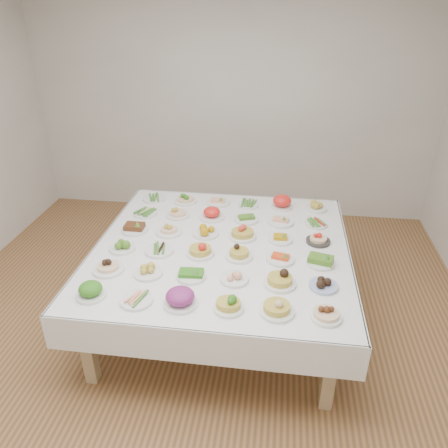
# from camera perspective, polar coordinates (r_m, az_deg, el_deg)

# --- Properties ---
(room_envelope) EXTENTS (5.02, 5.02, 2.81)m
(room_envelope) POSITION_cam_1_polar(r_m,az_deg,el_deg) (3.05, -4.78, 12.63)
(room_envelope) COLOR #9F6742
(room_envelope) RESTS_ON ground
(display_table) EXTENTS (2.13, 2.13, 0.75)m
(display_table) POSITION_cam_1_polar(r_m,az_deg,el_deg) (3.71, -0.31, -3.78)
(display_table) COLOR white
(display_table) RESTS_ON ground
(dish_0) EXTENTS (0.21, 0.21, 0.12)m
(dish_0) POSITION_cam_1_polar(r_m,az_deg,el_deg) (3.21, -17.03, -8.24)
(dish_0) COLOR white
(dish_0) RESTS_ON display_table
(dish_1) EXTENTS (0.23, 0.23, 0.05)m
(dish_1) POSITION_cam_1_polar(r_m,az_deg,el_deg) (3.10, -11.38, -9.57)
(dish_1) COLOR white
(dish_1) RESTS_ON display_table
(dish_2) EXTENTS (0.25, 0.25, 0.15)m
(dish_2) POSITION_cam_1_polar(r_m,az_deg,el_deg) (3.00, -5.76, -9.30)
(dish_2) COLOR white
(dish_2) RESTS_ON display_table
(dish_3) EXTENTS (0.21, 0.21, 0.13)m
(dish_3) POSITION_cam_1_polar(r_m,az_deg,el_deg) (2.95, 0.58, -10.09)
(dish_3) COLOR white
(dish_3) RESTS_ON display_table
(dish_4) EXTENTS (0.23, 0.23, 0.14)m
(dish_4) POSITION_cam_1_polar(r_m,az_deg,el_deg) (2.95, 6.94, -10.44)
(dish_4) COLOR white
(dish_4) RESTS_ON display_table
(dish_5) EXTENTS (0.21, 0.21, 0.11)m
(dish_5) POSITION_cam_1_polar(r_m,az_deg,el_deg) (2.97, 13.23, -11.11)
(dish_5) COLOR white
(dish_5) RESTS_ON display_table
(dish_6) EXTENTS (0.24, 0.24, 0.13)m
(dish_6) POSITION_cam_1_polar(r_m,az_deg,el_deg) (3.44, -14.95, -5.02)
(dish_6) COLOR white
(dish_6) RESTS_ON display_table
(dish_7) EXTENTS (0.22, 0.22, 0.09)m
(dish_7) POSITION_cam_1_polar(r_m,az_deg,el_deg) (3.35, -9.89, -5.99)
(dish_7) COLOR white
(dish_7) RESTS_ON display_table
(dish_8) EXTENTS (0.22, 0.22, 0.10)m
(dish_8) POSITION_cam_1_polar(r_m,az_deg,el_deg) (3.28, -4.31, -6.28)
(dish_8) COLOR white
(dish_8) RESTS_ON display_table
(dish_9) EXTENTS (0.21, 0.21, 0.08)m
(dish_9) POSITION_cam_1_polar(r_m,az_deg,el_deg) (3.24, 1.35, -6.92)
(dish_9) COLOR white
(dish_9) RESTS_ON display_table
(dish_10) EXTENTS (0.24, 0.24, 0.15)m
(dish_10) POSITION_cam_1_polar(r_m,az_deg,el_deg) (3.20, 7.34, -6.75)
(dish_10) COLOR white
(dish_10) RESTS_ON display_table
(dish_11) EXTENTS (0.21, 0.21, 0.09)m
(dish_11) POSITION_cam_1_polar(r_m,az_deg,el_deg) (3.25, 12.88, -7.54)
(dish_11) COLOR #4C66B2
(dish_11) RESTS_ON display_table
(dish_12) EXTENTS (0.21, 0.21, 0.10)m
(dish_12) POSITION_cam_1_polar(r_m,az_deg,el_deg) (3.69, -13.17, -2.69)
(dish_12) COLOR white
(dish_12) RESTS_ON display_table
(dish_13) EXTENTS (0.23, 0.23, 0.06)m
(dish_13) POSITION_cam_1_polar(r_m,az_deg,el_deg) (3.62, -8.45, -3.29)
(dish_13) COLOR white
(dish_13) RESTS_ON display_table
(dish_14) EXTENTS (0.24, 0.24, 0.14)m
(dish_14) POSITION_cam_1_polar(r_m,az_deg,el_deg) (3.53, -3.14, -3.07)
(dish_14) COLOR white
(dish_14) RESTS_ON display_table
(dish_15) EXTENTS (0.22, 0.22, 0.13)m
(dish_15) POSITION_cam_1_polar(r_m,az_deg,el_deg) (3.49, 1.99, -3.58)
(dish_15) COLOR white
(dish_15) RESTS_ON display_table
(dish_16) EXTENTS (0.22, 0.22, 0.09)m
(dish_16) POSITION_cam_1_polar(r_m,az_deg,el_deg) (3.49, 7.39, -4.23)
(dish_16) COLOR white
(dish_16) RESTS_ON display_table
(dish_17) EXTENTS (0.22, 0.22, 0.11)m
(dish_17) POSITION_cam_1_polar(r_m,az_deg,el_deg) (3.49, 12.52, -4.50)
(dish_17) COLOR white
(dish_17) RESTS_ON display_table
(dish_18) EXTENTS (0.23, 0.23, 0.11)m
(dish_18) POSITION_cam_1_polar(r_m,az_deg,el_deg) (3.96, -11.63, -0.26)
(dish_18) COLOR white
(dish_18) RESTS_ON display_table
(dish_19) EXTENTS (0.23, 0.23, 0.11)m
(dish_19) POSITION_cam_1_polar(r_m,az_deg,el_deg) (3.87, -7.20, -0.61)
(dish_19) COLOR white
(dish_19) RESTS_ON display_table
(dish_20) EXTENTS (0.22, 0.22, 0.11)m
(dish_20) POSITION_cam_1_polar(r_m,az_deg,el_deg) (3.82, -2.43, -0.76)
(dish_20) COLOR white
(dish_20) RESTS_ON display_table
(dish_21) EXTENTS (0.25, 0.24, 0.15)m
(dish_21) POSITION_cam_1_polar(r_m,az_deg,el_deg) (3.77, 2.42, -0.79)
(dish_21) COLOR white
(dish_21) RESTS_ON display_table
(dish_22) EXTENTS (0.21, 0.21, 0.08)m
(dish_22) POSITION_cam_1_polar(r_m,az_deg,el_deg) (3.76, 7.36, -1.79)
(dish_22) COLOR white
(dish_22) RESTS_ON display_table
(dish_23) EXTENTS (0.20, 0.20, 0.11)m
(dish_23) POSITION_cam_1_polar(r_m,az_deg,el_deg) (3.78, 12.24, -1.73)
(dish_23) COLOR #2C2A27
(dish_23) RESTS_ON display_table
(dish_24) EXTENTS (0.22, 0.22, 0.05)m
(dish_24) POSITION_cam_1_polar(r_m,az_deg,el_deg) (4.24, -10.20, 1.52)
(dish_24) COLOR white
(dish_24) RESTS_ON display_table
(dish_25) EXTENTS (0.24, 0.24, 0.13)m
(dish_25) POSITION_cam_1_polar(r_m,az_deg,el_deg) (4.15, -6.07, 1.76)
(dish_25) COLOR white
(dish_25) RESTS_ON display_table
(dish_26) EXTENTS (0.24, 0.24, 0.14)m
(dish_26) POSITION_cam_1_polar(r_m,az_deg,el_deg) (4.09, -1.60, 1.58)
(dish_26) COLOR white
(dish_26) RESTS_ON display_table
(dish_27) EXTENTS (0.22, 0.22, 0.09)m
(dish_27) POSITION_cam_1_polar(r_m,az_deg,el_deg) (4.06, 2.95, 0.85)
(dish_27) COLOR white
(dish_27) RESTS_ON display_table
(dish_28) EXTENTS (0.24, 0.24, 0.09)m
(dish_28) POSITION_cam_1_polar(r_m,az_deg,el_deg) (4.05, 7.40, 0.54)
(dish_28) COLOR white
(dish_28) RESTS_ON display_table
(dish_29) EXTENTS (0.20, 0.20, 0.05)m
(dish_29) POSITION_cam_1_polar(r_m,az_deg,el_deg) (4.07, 11.92, 0.09)
(dish_29) COLOR white
(dish_29) RESTS_ON display_table
(dish_30) EXTENTS (0.24, 0.23, 0.06)m
(dish_30) POSITION_cam_1_polar(r_m,az_deg,el_deg) (4.53, -9.11, 3.42)
(dish_30) COLOR white
(dish_30) RESTS_ON display_table
(dish_31) EXTENTS (0.22, 0.22, 0.12)m
(dish_31) POSITION_cam_1_polar(r_m,az_deg,el_deg) (4.43, -5.08, 3.53)
(dish_31) COLOR white
(dish_31) RESTS_ON display_table
(dish_32) EXTENTS (0.23, 0.23, 0.10)m
(dish_32) POSITION_cam_1_polar(r_m,az_deg,el_deg) (4.39, -0.80, 3.14)
(dish_32) COLOR white
(dish_32) RESTS_ON display_table
(dish_33) EXTENTS (0.20, 0.20, 0.05)m
(dish_33) POSITION_cam_1_polar(r_m,az_deg,el_deg) (4.36, 3.17, 2.63)
(dish_33) COLOR white
(dish_33) RESTS_ON display_table
(dish_34) EXTENTS (0.22, 0.22, 0.13)m
(dish_34) POSITION_cam_1_polar(r_m,az_deg,el_deg) (4.33, 7.58, 2.87)
(dish_34) COLOR white
(dish_34) RESTS_ON display_table
(dish_35) EXTENTS (0.21, 0.21, 0.09)m
(dish_35) POSITION_cam_1_polar(r_m,az_deg,el_deg) (4.36, 11.90, 2.32)
(dish_35) COLOR white
(dish_35) RESTS_ON display_table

